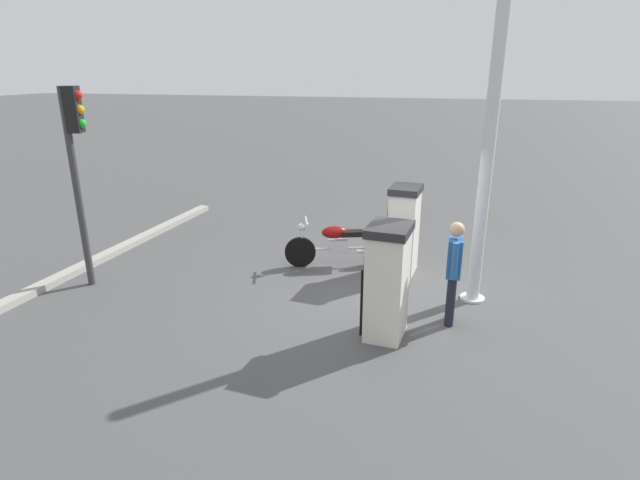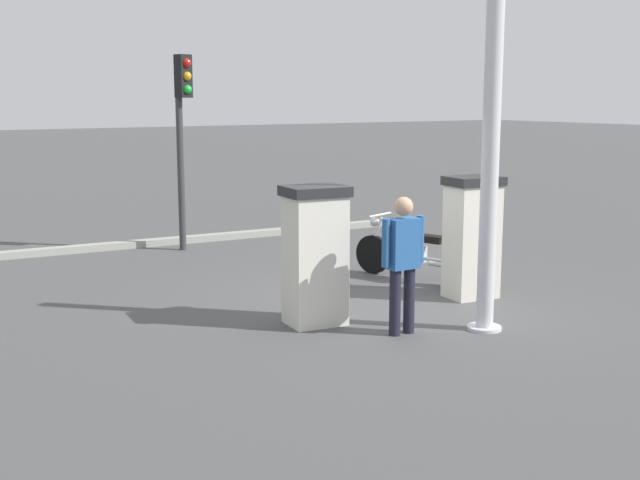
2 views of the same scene
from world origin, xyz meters
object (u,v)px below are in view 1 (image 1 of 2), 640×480
object	(u,v)px
fuel_pump_near	(404,229)
canopy_support_pole	(487,164)
fuel_pump_far	(387,281)
roadside_traffic_light	(76,153)
motorcycle_near_pump	(339,244)
attendant_person	(454,267)

from	to	relation	value
fuel_pump_near	canopy_support_pole	size ratio (longest dim) A/B	0.35
fuel_pump_far	roadside_traffic_light	bearing A→B (deg)	-5.96
fuel_pump_near	fuel_pump_far	distance (m)	2.46
fuel_pump_near	motorcycle_near_pump	bearing A→B (deg)	-0.13
motorcycle_near_pump	attendant_person	size ratio (longest dim) A/B	1.30
fuel_pump_far	attendant_person	world-z (taller)	fuel_pump_far
attendant_person	motorcycle_near_pump	bearing A→B (deg)	-41.38
roadside_traffic_light	attendant_person	bearing A→B (deg)	-179.32
fuel_pump_near	motorcycle_near_pump	distance (m)	1.27
motorcycle_near_pump	attendant_person	bearing A→B (deg)	138.62
attendant_person	roadside_traffic_light	xyz separation A→B (m)	(6.08, 0.07, 1.42)
fuel_pump_far	roadside_traffic_light	distance (m)	5.43
fuel_pump_near	attendant_person	bearing A→B (deg)	115.63
fuel_pump_near	roadside_traffic_light	world-z (taller)	roadside_traffic_light
motorcycle_near_pump	attendant_person	distance (m)	2.84
fuel_pump_near	fuel_pump_far	size ratio (longest dim) A/B	0.99
fuel_pump_near	motorcycle_near_pump	world-z (taller)	fuel_pump_near
fuel_pump_far	canopy_support_pole	size ratio (longest dim) A/B	0.36
motorcycle_near_pump	attendant_person	world-z (taller)	attendant_person
attendant_person	canopy_support_pole	world-z (taller)	canopy_support_pole
fuel_pump_near	roadside_traffic_light	size ratio (longest dim) A/B	0.49
motorcycle_near_pump	roadside_traffic_light	xyz separation A→B (m)	(3.98, 1.92, 1.87)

